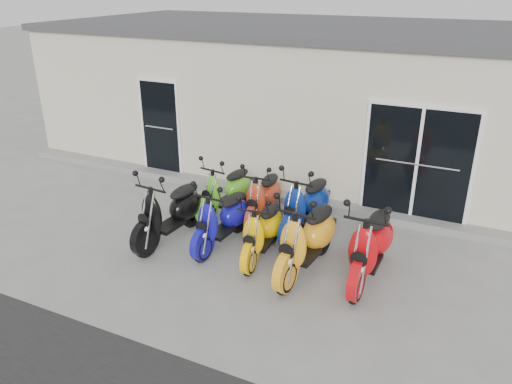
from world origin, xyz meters
TOP-DOWN VIEW (x-y plane):
  - ground at (0.00, 0.00)m, footprint 80.00×80.00m
  - building at (0.00, 5.20)m, footprint 14.00×6.00m
  - roof_cap at (0.00, 5.20)m, footprint 14.20×6.20m
  - front_step at (0.00, 2.02)m, footprint 14.00×0.40m
  - door_left at (-3.20, 2.17)m, footprint 1.07×0.08m
  - door_right at (2.60, 2.17)m, footprint 2.02×0.08m
  - scooter_front_black at (-1.18, -0.48)m, footprint 0.88×2.04m
  - scooter_front_blue at (-0.25, -0.26)m, footprint 0.77×1.86m
  - scooter_front_orange_a at (0.56, -0.32)m, footprint 0.76×1.78m
  - scooter_front_orange_b at (1.39, -0.44)m, footprint 0.95×2.13m
  - scooter_front_red at (2.34, -0.20)m, footprint 0.79×2.07m
  - scooter_back_green at (-0.80, 0.91)m, footprint 0.91×1.86m
  - scooter_back_red at (0.01, 0.90)m, footprint 0.82×1.85m
  - scooter_back_blue at (0.91, 0.82)m, footprint 0.89×2.02m

SIDE VIEW (x-z plane):
  - ground at x=0.00m, z-range 0.00..0.00m
  - front_step at x=0.00m, z-range 0.00..0.15m
  - scooter_front_orange_a at x=0.56m, z-range 0.00..1.28m
  - scooter_back_green at x=-0.80m, z-range 0.00..1.31m
  - scooter_back_red at x=0.01m, z-range 0.00..1.32m
  - scooter_front_blue at x=-0.25m, z-range 0.00..1.35m
  - scooter_back_blue at x=0.91m, z-range 0.00..1.45m
  - scooter_front_black at x=-1.18m, z-range 0.00..1.47m
  - scooter_front_red at x=2.34m, z-range 0.00..1.52m
  - scooter_front_orange_b at x=1.39m, z-range 0.00..1.53m
  - door_left at x=-3.20m, z-range 0.15..2.37m
  - door_right at x=2.60m, z-range 0.15..2.37m
  - building at x=0.00m, z-range 0.00..3.20m
  - roof_cap at x=0.00m, z-range 3.20..3.36m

